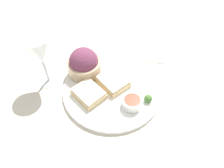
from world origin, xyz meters
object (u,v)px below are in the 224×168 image
at_px(cheese_toast_near, 113,81).
at_px(napkin, 149,49).
at_px(cheese_toast_far, 89,93).
at_px(sauce_ramekin, 132,102).
at_px(salad_bowl, 84,64).
at_px(wine_glass, 39,51).

distance_m(cheese_toast_near, napkin, 0.23).
relative_size(cheese_toast_near, cheese_toast_far, 0.99).
height_order(sauce_ramekin, cheese_toast_near, sauce_ramekin).
xyz_separation_m(sauce_ramekin, cheese_toast_near, (0.09, 0.03, -0.00)).
distance_m(salad_bowl, sauce_ramekin, 0.20).
bearing_deg(cheese_toast_near, napkin, -53.51).
distance_m(salad_bowl, napkin, 0.27).
bearing_deg(sauce_ramekin, salad_bowl, 30.55).
height_order(salad_bowl, napkin, salad_bowl).
bearing_deg(sauce_ramekin, wine_glass, 50.59).
relative_size(salad_bowl, cheese_toast_near, 0.98).
height_order(salad_bowl, sauce_ramekin, salad_bowl).
bearing_deg(cheese_toast_far, sauce_ramekin, -122.03).
distance_m(cheese_toast_far, wine_glass, 0.19).
bearing_deg(salad_bowl, cheese_toast_near, -136.91).
bearing_deg(cheese_toast_far, wine_glass, 44.38).
bearing_deg(cheese_toast_far, napkin, -59.26).
height_order(salad_bowl, cheese_toast_far, salad_bowl).
height_order(salad_bowl, wine_glass, wine_glass).
relative_size(salad_bowl, wine_glass, 0.61).
distance_m(cheese_toast_near, wine_glass, 0.24).
height_order(wine_glass, napkin, wine_glass).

